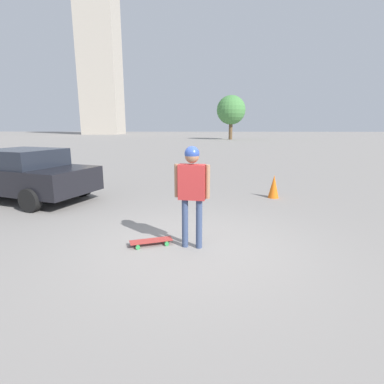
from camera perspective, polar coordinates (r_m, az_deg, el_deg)
ground_plane at (r=5.49m, az=-0.00°, el=-10.43°), size 220.00×220.00×0.00m
person at (r=5.14m, az=-0.00°, el=1.70°), size 0.27×0.62×1.81m
skateboard at (r=5.60m, az=-7.78°, el=-9.27°), size 0.48×0.80×0.09m
car_parked_near at (r=10.07m, az=-29.50°, el=3.01°), size 3.17×4.65×1.48m
building_block_distant at (r=85.16m, az=-17.08°, el=22.86°), size 8.77×9.06×36.43m
tree_distant at (r=49.30m, az=7.46°, el=15.20°), size 4.52×4.52×6.85m
traffic_cone at (r=9.36m, az=15.31°, el=1.01°), size 0.32×0.32×0.69m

